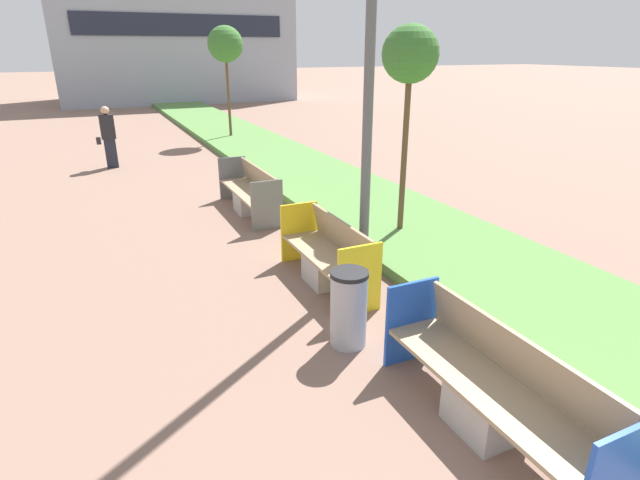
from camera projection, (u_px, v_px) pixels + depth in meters
planter_grass_strip at (327, 185)px, 12.20m from camera, size 2.80×120.00×0.18m
building_backdrop at (172, 34)px, 32.22m from camera, size 14.16×7.85×8.15m
bench_blue_frame at (491, 392)px, 4.38m from camera, size 0.65×2.40×0.94m
bench_yellow_frame at (328, 259)px, 7.17m from camera, size 0.65×2.02×0.94m
bench_grey_frame at (250, 194)px, 10.33m from camera, size 0.65×2.41×0.94m
litter_bin at (349, 308)px, 5.63m from camera, size 0.43×0.43×0.91m
sapling_tree_near at (410, 58)px, 7.95m from camera, size 0.92×0.92×3.58m
sapling_tree_far at (225, 45)px, 17.48m from camera, size 1.24×1.24×3.97m
pedestrian_walking at (108, 137)px, 14.07m from camera, size 0.53×0.24×1.72m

